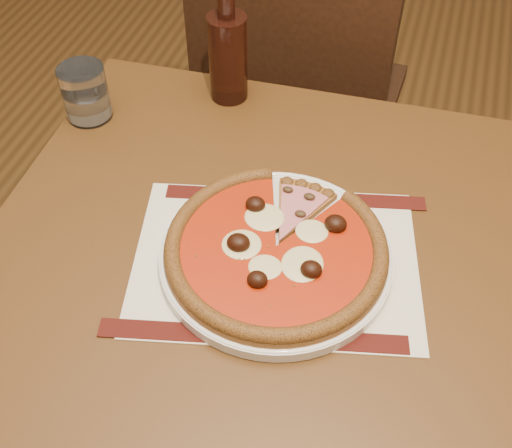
{
  "coord_description": "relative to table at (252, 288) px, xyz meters",
  "views": [
    {
      "loc": [
        0.69,
        -0.76,
        1.48
      ],
      "look_at": [
        0.51,
        -0.16,
        0.78
      ],
      "focal_mm": 45.0,
      "sensor_mm": 36.0,
      "label": 1
    }
  ],
  "objects": [
    {
      "name": "table",
      "position": [
        0.0,
        0.0,
        0.0
      ],
      "size": [
        0.83,
        0.83,
        0.75
      ],
      "rotation": [
        0.0,
        0.0,
        0.04
      ],
      "color": "#573314",
      "rests_on": "ground"
    },
    {
      "name": "ham_slice",
      "position": [
        0.05,
        0.06,
        0.13
      ],
      "size": [
        0.09,
        0.13,
        0.02
      ],
      "rotation": [
        0.0,
        0.0,
        1.47
      ],
      "color": "#996125",
      "rests_on": "plate"
    },
    {
      "name": "pizza",
      "position": [
        0.04,
        -0.02,
        0.13
      ],
      "size": [
        0.32,
        0.32,
        0.04
      ],
      "color": "#996125",
      "rests_on": "plate"
    },
    {
      "name": "bottle",
      "position": [
        -0.15,
        0.34,
        0.19
      ],
      "size": [
        0.07,
        0.07,
        0.23
      ],
      "color": "#36140D",
      "rests_on": "table"
    },
    {
      "name": "water_glass",
      "position": [
        -0.37,
        0.21,
        0.15
      ],
      "size": [
        0.1,
        0.1,
        0.1
      ],
      "primitive_type": "cylinder",
      "rotation": [
        0.0,
        0.0,
        0.27
      ],
      "color": "white",
      "rests_on": "table"
    },
    {
      "name": "chair_far",
      "position": [
        -0.09,
        0.66,
        -0.12
      ],
      "size": [
        0.46,
        0.46,
        0.93
      ],
      "rotation": [
        0.0,
        0.0,
        3.09
      ],
      "color": "black",
      "rests_on": "ground"
    },
    {
      "name": "plate",
      "position": [
        0.04,
        -0.02,
        0.11
      ],
      "size": [
        0.33,
        0.33,
        0.02
      ],
      "primitive_type": "cylinder",
      "color": "white",
      "rests_on": "placemat"
    },
    {
      "name": "placemat",
      "position": [
        0.04,
        -0.02,
        0.1
      ],
      "size": [
        0.46,
        0.38,
        0.0
      ],
      "primitive_type": "cube",
      "rotation": [
        0.0,
        0.0,
        0.23
      ],
      "color": "beige",
      "rests_on": "table"
    }
  ]
}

